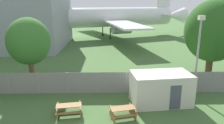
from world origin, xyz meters
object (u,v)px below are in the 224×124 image
at_px(airplane, 101,18).
at_px(tree_left_of_cabin, 213,31).
at_px(picnic_bench_open_grass, 69,109).
at_px(portable_cabin, 161,88).
at_px(picnic_bench_near_cabin, 123,112).
at_px(tree_near_hangar, 29,42).

distance_m(airplane, tree_left_of_cabin, 29.19).
relative_size(airplane, picnic_bench_open_grass, 21.51).
xyz_separation_m(portable_cabin, picnic_bench_near_cabin, (-3.12, -2.26, -0.77)).
distance_m(portable_cabin, tree_near_hangar, 11.96).
xyz_separation_m(airplane, picnic_bench_open_grass, (-1.17, -33.93, -3.91)).
relative_size(portable_cabin, picnic_bench_near_cabin, 2.43).
height_order(picnic_bench_open_grass, tree_near_hangar, tree_near_hangar).
distance_m(portable_cabin, tree_left_of_cabin, 9.17).
xyz_separation_m(airplane, tree_left_of_cabin, (11.98, -26.61, 0.58)).
bearing_deg(portable_cabin, picnic_bench_near_cabin, -150.84).
xyz_separation_m(portable_cabin, tree_near_hangar, (-11.07, 3.23, 3.15)).
distance_m(picnic_bench_open_grass, tree_near_hangar, 7.61).
relative_size(portable_cabin, picnic_bench_open_grass, 2.43).
xyz_separation_m(picnic_bench_open_grass, tree_near_hangar, (-4.19, 5.01, 3.91)).
bearing_deg(picnic_bench_open_grass, tree_left_of_cabin, 29.12).
distance_m(picnic_bench_near_cabin, tree_left_of_cabin, 13.01).
xyz_separation_m(picnic_bench_near_cabin, tree_left_of_cabin, (9.39, 7.82, 4.49)).
xyz_separation_m(portable_cabin, tree_left_of_cabin, (6.27, 5.55, 3.72)).
bearing_deg(picnic_bench_near_cabin, picnic_bench_open_grass, 172.62).
distance_m(picnic_bench_open_grass, tree_left_of_cabin, 15.71).
xyz_separation_m(picnic_bench_near_cabin, picnic_bench_open_grass, (-3.77, 0.49, 0.00)).
bearing_deg(airplane, tree_near_hangar, 59.13).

